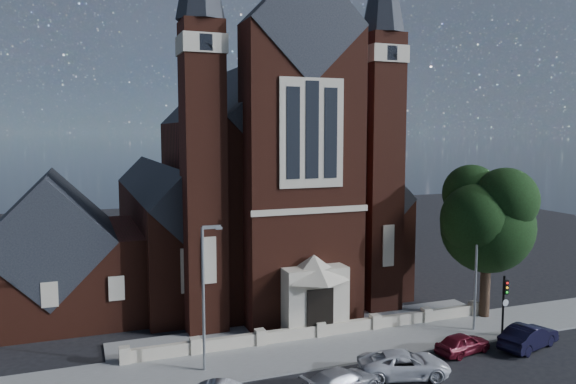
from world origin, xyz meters
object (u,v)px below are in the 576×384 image
at_px(traffic_signal, 504,298).
at_px(car_navy, 529,336).
at_px(street_tree, 492,221).
at_px(car_dark_red, 463,343).
at_px(church, 246,187).
at_px(parish_hall, 53,258).
at_px(street_lamp_left, 205,290).
at_px(car_white_suv, 404,364).
at_px(street_lamp_right, 477,263).
at_px(car_silver_b, 342,381).

xyz_separation_m(traffic_signal, car_navy, (0.13, -2.02, -1.84)).
xyz_separation_m(street_tree, car_navy, (-1.46, -5.30, -6.22)).
xyz_separation_m(street_tree, car_dark_red, (-5.73, -4.55, -6.34)).
distance_m(church, traffic_signal, 23.94).
height_order(parish_hall, street_tree, street_tree).
height_order(street_lamp_left, car_white_suv, street_lamp_left).
height_order(church, parish_hall, church).
bearing_deg(car_dark_red, car_white_suv, 95.33).
bearing_deg(parish_hall, car_navy, -32.96).
distance_m(car_white_suv, car_dark_red, 5.18).
bearing_deg(street_tree, car_dark_red, -141.51).
relative_size(street_tree, street_lamp_right, 1.32).
bearing_deg(street_lamp_right, church, 118.04).
bearing_deg(car_dark_red, street_lamp_right, -59.96).
bearing_deg(church, traffic_signal, -61.80).
distance_m(street_tree, car_white_suv, 13.79).
relative_size(traffic_signal, car_navy, 0.89).
relative_size(street_lamp_left, car_navy, 1.80).
bearing_deg(car_white_suv, street_tree, -45.27).
height_order(traffic_signal, car_white_suv, traffic_signal).
bearing_deg(car_white_suv, church, 19.92).
height_order(church, street_lamp_left, church).
bearing_deg(car_dark_red, parish_hall, 42.20).
xyz_separation_m(parish_hall, street_tree, (28.60, -12.29, 2.95)).
bearing_deg(street_lamp_left, street_tree, 4.76).
relative_size(car_silver_b, car_white_suv, 0.89).
height_order(church, street_tree, church).
bearing_deg(car_dark_red, street_lamp_left, 67.68).
height_order(street_lamp_left, car_dark_red, street_lamp_left).
xyz_separation_m(street_lamp_right, car_white_suv, (-8.18, -4.34, -3.92)).
distance_m(street_lamp_right, car_navy, 5.38).
xyz_separation_m(street_lamp_left, car_navy, (19.04, -3.60, -3.86)).
relative_size(church, street_lamp_right, 4.31).
bearing_deg(car_white_suv, street_lamp_left, 81.39).
height_order(street_lamp_right, car_navy, street_lamp_right).
bearing_deg(traffic_signal, car_navy, -86.24).
bearing_deg(car_navy, traffic_signal, -13.82).
relative_size(street_lamp_right, car_navy, 1.80).
xyz_separation_m(church, parish_hall, (-16.00, -4.94, -4.17)).
relative_size(parish_hall, car_silver_b, 2.79).
distance_m(street_lamp_left, car_dark_red, 15.57).
distance_m(street_lamp_left, traffic_signal, 19.08).
bearing_deg(street_lamp_left, car_white_suv, -23.84).
height_order(car_silver_b, car_dark_red, car_silver_b).
bearing_deg(parish_hall, car_silver_b, -53.75).
height_order(car_silver_b, car_navy, car_navy).
height_order(street_tree, car_navy, street_tree).
xyz_separation_m(street_tree, car_white_suv, (-10.69, -6.05, -6.28)).
height_order(parish_hall, car_silver_b, parish_hall).
xyz_separation_m(parish_hall, street_lamp_right, (26.09, -14.00, 0.59)).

